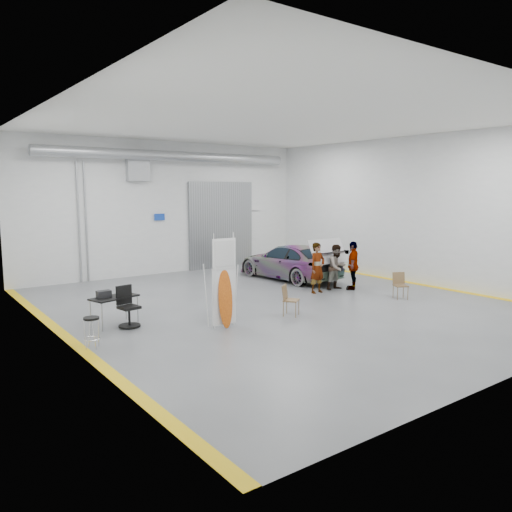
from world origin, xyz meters
TOP-DOWN VIEW (x-y plane):
  - ground at (0.00, 0.00)m, footprint 16.00×16.00m
  - room_shell at (0.24, 2.22)m, footprint 14.02×16.18m
  - sedan_car at (3.41, 3.44)m, footprint 2.35×5.22m
  - person_a at (2.35, 0.58)m, footprint 0.71×0.49m
  - person_b at (3.38, 0.58)m, footprint 0.86×0.66m
  - person_c at (3.88, 0.22)m, footprint 1.13×1.02m
  - surfboard_display at (-3.00, -1.39)m, footprint 0.76×0.22m
  - folding_chair_near at (-0.65, -1.45)m, footprint 0.61×0.67m
  - folding_chair_far at (3.99, -1.93)m, footprint 0.59×0.64m
  - shop_stool at (-6.60, -1.02)m, footprint 0.40×0.40m
  - work_table at (-5.46, 0.70)m, footprint 1.44×0.98m
  - office_chair at (-5.14, 0.32)m, footprint 0.61×0.62m
  - trunk_lid at (3.41, 1.13)m, footprint 1.73×1.05m

SIDE VIEW (x-z plane):
  - ground at x=0.00m, z-range 0.00..0.00m
  - folding_chair_far at x=3.99m, z-range -0.17..0.75m
  - folding_chair_near at x=-0.65m, z-range -0.18..0.77m
  - shop_stool at x=-6.60m, z-range 0.00..0.78m
  - office_chair at x=-5.14m, z-range -0.07..1.07m
  - sedan_car at x=3.41m, z-range 0.00..1.48m
  - work_table at x=-5.46m, z-range 0.29..1.36m
  - person_b at x=3.38m, z-range 0.00..1.75m
  - person_c at x=3.88m, z-range 0.00..1.88m
  - person_a at x=2.35m, z-range 0.00..1.89m
  - surfboard_display at x=-3.00m, z-range -0.25..2.41m
  - trunk_lid at x=3.41m, z-range 1.48..1.52m
  - room_shell at x=0.24m, z-range 1.07..7.08m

